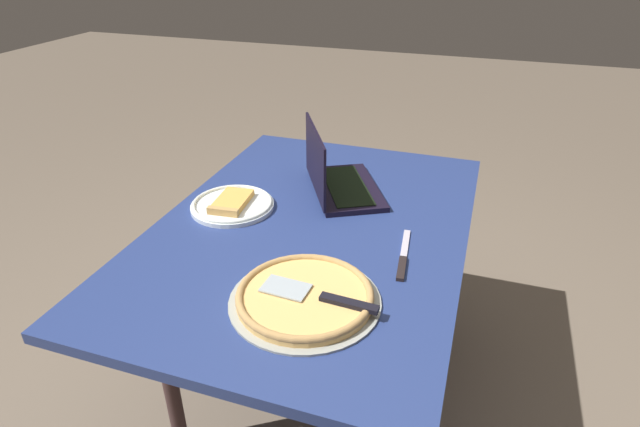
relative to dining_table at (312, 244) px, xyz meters
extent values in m
plane|color=#6F6050|center=(0.00, 0.00, -0.66)|extent=(12.00, 12.00, 0.00)
cube|color=navy|center=(0.00, 0.00, 0.06)|extent=(1.31, 0.90, 0.03)
cylinder|color=#3F2B2A|center=(-0.34, -0.34, -0.31)|extent=(0.05, 0.05, 0.70)
cylinder|color=#3F2B2A|center=(0.34, -0.34, -0.31)|extent=(0.05, 0.05, 0.70)
cylinder|color=#3F2B2A|center=(-0.34, 0.34, -0.31)|extent=(0.05, 0.05, 0.70)
cube|color=black|center=(-0.25, 0.04, 0.08)|extent=(0.40, 0.34, 0.02)
cube|color=black|center=(-0.25, 0.04, 0.09)|extent=(0.33, 0.26, 0.00)
cube|color=black|center=(-0.20, -0.06, 0.19)|extent=(0.31, 0.17, 0.21)
cube|color=#3A4792|center=(-0.20, -0.06, 0.19)|extent=(0.28, 0.15, 0.18)
cylinder|color=white|center=(-0.02, -0.27, 0.08)|extent=(0.26, 0.26, 0.01)
torus|color=white|center=(-0.02, -0.27, 0.09)|extent=(0.25, 0.25, 0.01)
cube|color=#EBA84B|center=(-0.02, -0.27, 0.09)|extent=(0.16, 0.11, 0.02)
cube|color=tan|center=(0.06, -0.27, 0.09)|extent=(0.03, 0.10, 0.03)
cylinder|color=#9EA299|center=(0.35, 0.10, 0.07)|extent=(0.36, 0.36, 0.01)
cylinder|color=#EEB866|center=(0.35, 0.10, 0.09)|extent=(0.33, 0.33, 0.02)
torus|color=tan|center=(0.35, 0.10, 0.09)|extent=(0.33, 0.33, 0.02)
cube|color=#A7B3B9|center=(0.35, 0.05, 0.10)|extent=(0.08, 0.12, 0.00)
cube|color=black|center=(0.36, 0.21, 0.10)|extent=(0.03, 0.14, 0.01)
cube|color=silver|center=(0.05, 0.29, 0.07)|extent=(0.19, 0.04, 0.00)
cube|color=black|center=(0.15, 0.30, 0.08)|extent=(0.11, 0.03, 0.01)
camera|label=1|loc=(1.26, 0.44, 0.85)|focal=28.91mm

